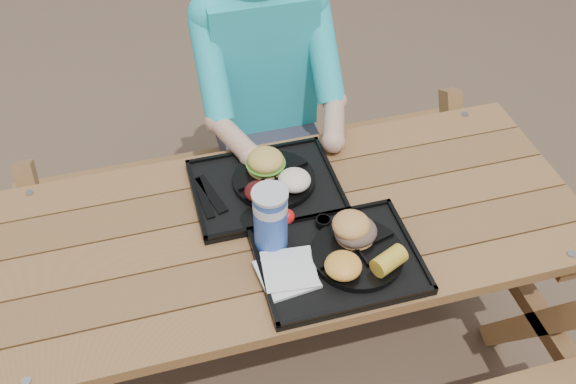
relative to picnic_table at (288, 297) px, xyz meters
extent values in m
plane|color=#999999|center=(0.00, 0.00, -0.38)|extent=(60.00, 60.00, 0.00)
cube|color=black|center=(0.09, -0.19, 0.39)|extent=(0.45, 0.35, 0.02)
cube|color=black|center=(-0.03, 0.15, 0.39)|extent=(0.45, 0.35, 0.02)
cylinder|color=black|center=(0.15, -0.19, 0.41)|extent=(0.26, 0.26, 0.02)
cylinder|color=black|center=(0.00, 0.16, 0.41)|extent=(0.26, 0.26, 0.02)
cube|color=white|center=(-0.06, -0.21, 0.40)|extent=(0.16, 0.16, 0.02)
cylinder|color=#1845B7|center=(-0.07, -0.08, 0.49)|extent=(0.10, 0.10, 0.19)
cylinder|color=black|center=(0.09, -0.06, 0.41)|extent=(0.04, 0.04, 0.03)
cylinder|color=gold|center=(0.15, -0.07, 0.41)|extent=(0.05, 0.05, 0.03)
ellipsoid|color=#FCB242|center=(0.09, -0.25, 0.44)|extent=(0.10, 0.10, 0.05)
cube|color=black|center=(-0.20, 0.16, 0.40)|extent=(0.08, 0.18, 0.01)
ellipsoid|color=#4B0F0F|center=(-0.07, 0.09, 0.44)|extent=(0.09, 0.09, 0.04)
ellipsoid|color=white|center=(0.05, 0.10, 0.44)|extent=(0.10, 0.10, 0.06)
camera|label=1|loc=(-0.34, -1.25, 1.80)|focal=40.00mm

